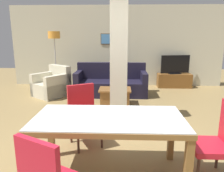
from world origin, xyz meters
The scene contains 12 objects.
back_wall centered at (0.00, 5.12, 1.35)m, with size 7.20×0.09×2.70m.
divider_pillar centered at (0.10, 1.77, 1.35)m, with size 0.32×0.40×2.70m.
dining_table centered at (0.00, 0.00, 0.62)m, with size 1.80×0.89×0.77m.
dining_chair_head_right centered at (1.31, 0.00, 0.51)m, with size 0.46×0.46×0.96m.
dining_chair_far_left centered at (-0.44, 0.82, 0.51)m, with size 0.62×0.62×0.96m.
sofa centered at (-0.14, 3.85, 0.31)m, with size 2.07×0.89×0.92m.
armchair centered at (-1.84, 3.64, 0.30)m, with size 1.16×1.16×0.86m.
coffee_table centered at (0.00, 2.88, 0.21)m, with size 0.80×0.56×0.41m.
bottle centered at (-0.04, 3.02, 0.52)m, with size 0.08×0.08×0.29m.
tv_stand centered at (1.95, 4.84, 0.23)m, with size 1.11×0.40×0.46m.
tv_screen centered at (1.95, 4.84, 0.76)m, with size 0.97×0.27×0.62m.
floor_lamp centered at (-1.94, 4.43, 1.57)m, with size 0.37×0.37×1.84m.
Camera 1 is at (0.13, -2.45, 1.72)m, focal length 35.00 mm.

